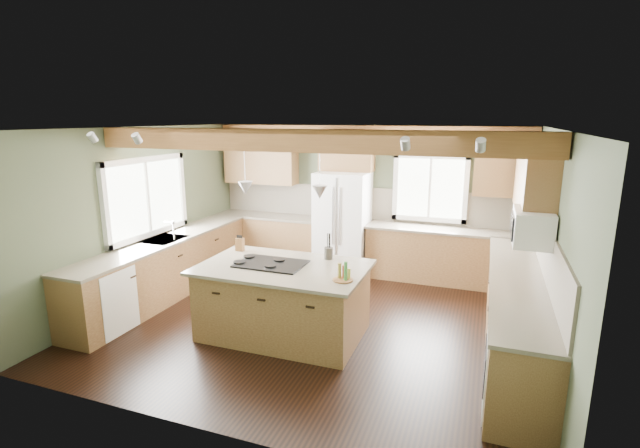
% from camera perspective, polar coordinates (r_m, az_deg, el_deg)
% --- Properties ---
extents(floor, '(5.60, 5.60, 0.00)m').
position_cam_1_polar(floor, '(6.53, -0.42, -11.75)').
color(floor, black).
rests_on(floor, ground).
extents(ceiling, '(5.60, 5.60, 0.00)m').
position_cam_1_polar(ceiling, '(5.93, -0.46, 11.71)').
color(ceiling, silver).
rests_on(ceiling, wall_back).
extents(wall_back, '(5.60, 0.00, 5.60)m').
position_cam_1_polar(wall_back, '(8.44, 5.54, 3.19)').
color(wall_back, '#47523A').
rests_on(wall_back, ground).
extents(wall_left, '(0.00, 5.00, 5.00)m').
position_cam_1_polar(wall_left, '(7.53, -20.82, 1.18)').
color(wall_left, '#47523A').
rests_on(wall_left, ground).
extents(wall_right, '(0.00, 5.00, 5.00)m').
position_cam_1_polar(wall_right, '(5.78, 26.59, -2.79)').
color(wall_right, '#47523A').
rests_on(wall_right, ground).
extents(ceiling_beam, '(5.55, 0.26, 0.26)m').
position_cam_1_polar(ceiling_beam, '(5.45, -2.42, 10.21)').
color(ceiling_beam, brown).
rests_on(ceiling_beam, ceiling).
extents(soffit_trim, '(5.55, 0.20, 0.10)m').
position_cam_1_polar(soffit_trim, '(8.22, 5.55, 11.62)').
color(soffit_trim, brown).
rests_on(soffit_trim, ceiling).
extents(backsplash_back, '(5.58, 0.03, 0.58)m').
position_cam_1_polar(backsplash_back, '(8.44, 5.50, 2.57)').
color(backsplash_back, brown).
rests_on(backsplash_back, wall_back).
extents(backsplash_right, '(0.03, 3.70, 0.58)m').
position_cam_1_polar(backsplash_right, '(5.85, 26.31, -3.50)').
color(backsplash_right, brown).
rests_on(backsplash_right, wall_right).
extents(base_cab_back_left, '(2.02, 0.60, 0.88)m').
position_cam_1_polar(base_cab_back_left, '(8.96, -6.22, -1.88)').
color(base_cab_back_left, brown).
rests_on(base_cab_back_left, floor).
extents(counter_back_left, '(2.06, 0.64, 0.04)m').
position_cam_1_polar(counter_back_left, '(8.85, -6.30, 1.00)').
color(counter_back_left, '#50483B').
rests_on(counter_back_left, base_cab_back_left).
extents(base_cab_back_right, '(2.62, 0.60, 0.88)m').
position_cam_1_polar(base_cab_back_right, '(8.10, 15.12, -3.88)').
color(base_cab_back_right, brown).
rests_on(base_cab_back_right, floor).
extents(counter_back_right, '(2.66, 0.64, 0.04)m').
position_cam_1_polar(counter_back_right, '(7.99, 15.32, -0.72)').
color(counter_back_right, '#50483B').
rests_on(counter_back_right, base_cab_back_right).
extents(base_cab_left, '(0.60, 3.70, 0.88)m').
position_cam_1_polar(base_cab_left, '(7.59, -18.33, -5.26)').
color(base_cab_left, brown).
rests_on(base_cab_left, floor).
extents(counter_left, '(0.64, 3.74, 0.04)m').
position_cam_1_polar(counter_left, '(7.46, -18.58, -1.90)').
color(counter_left, '#50483B').
rests_on(counter_left, base_cab_left).
extents(base_cab_right, '(0.60, 3.70, 0.88)m').
position_cam_1_polar(base_cab_right, '(6.07, 22.85, -10.30)').
color(base_cab_right, brown).
rests_on(base_cab_right, floor).
extents(counter_right, '(0.64, 3.74, 0.04)m').
position_cam_1_polar(counter_right, '(5.91, 23.25, -6.19)').
color(counter_right, '#50483B').
rests_on(counter_right, base_cab_right).
extents(upper_cab_back_left, '(1.40, 0.35, 0.90)m').
position_cam_1_polar(upper_cab_back_left, '(8.90, -7.27, 7.88)').
color(upper_cab_back_left, brown).
rests_on(upper_cab_back_left, wall_back).
extents(upper_cab_over_fridge, '(0.96, 0.35, 0.70)m').
position_cam_1_polar(upper_cab_over_fridge, '(8.25, 3.32, 8.95)').
color(upper_cab_over_fridge, brown).
rests_on(upper_cab_over_fridge, wall_back).
extents(upper_cab_right, '(0.35, 2.20, 0.90)m').
position_cam_1_polar(upper_cab_right, '(6.52, 24.84, 4.90)').
color(upper_cab_right, brown).
rests_on(upper_cab_right, wall_right).
extents(upper_cab_back_corner, '(0.90, 0.35, 0.90)m').
position_cam_1_polar(upper_cab_back_corner, '(7.91, 21.74, 6.42)').
color(upper_cab_back_corner, brown).
rests_on(upper_cab_back_corner, wall_back).
extents(window_left, '(0.04, 1.60, 1.05)m').
position_cam_1_polar(window_left, '(7.51, -20.62, 3.11)').
color(window_left, white).
rests_on(window_left, wall_left).
extents(window_back, '(1.10, 0.04, 1.00)m').
position_cam_1_polar(window_back, '(8.17, 13.39, 4.34)').
color(window_back, white).
rests_on(window_back, wall_back).
extents(sink, '(0.50, 0.65, 0.03)m').
position_cam_1_polar(sink, '(7.46, -18.58, -1.86)').
color(sink, '#262628').
rests_on(sink, counter_left).
extents(faucet, '(0.02, 0.02, 0.28)m').
position_cam_1_polar(faucet, '(7.32, -17.56, -0.90)').
color(faucet, '#B2B2B7').
rests_on(faucet, sink).
extents(dishwasher, '(0.60, 0.60, 0.84)m').
position_cam_1_polar(dishwasher, '(6.69, -25.19, -8.45)').
color(dishwasher, white).
rests_on(dishwasher, floor).
extents(oven, '(0.60, 0.72, 0.84)m').
position_cam_1_polar(oven, '(4.90, 23.33, -16.25)').
color(oven, white).
rests_on(oven, floor).
extents(microwave, '(0.40, 0.70, 0.38)m').
position_cam_1_polar(microwave, '(5.65, 24.69, -0.32)').
color(microwave, white).
rests_on(microwave, wall_right).
extents(pendant_left, '(0.18, 0.18, 0.16)m').
position_cam_1_polar(pendant_left, '(5.83, -9.17, 4.41)').
color(pendant_left, '#B2B2B7').
rests_on(pendant_left, ceiling).
extents(pendant_right, '(0.18, 0.18, 0.16)m').
position_cam_1_polar(pendant_right, '(5.42, -0.04, 3.94)').
color(pendant_right, '#B2B2B7').
rests_on(pendant_right, ceiling).
extents(refrigerator, '(0.90, 0.74, 1.80)m').
position_cam_1_polar(refrigerator, '(8.24, 2.79, 0.15)').
color(refrigerator, white).
rests_on(refrigerator, floor).
extents(island, '(1.96, 1.20, 0.88)m').
position_cam_1_polar(island, '(6.00, -4.50, -9.52)').
color(island, brown).
rests_on(island, floor).
extents(island_top, '(2.10, 1.34, 0.04)m').
position_cam_1_polar(island_top, '(5.84, -4.58, -5.35)').
color(island_top, '#50483B').
rests_on(island_top, island).
extents(cooktop, '(0.85, 0.57, 0.02)m').
position_cam_1_polar(cooktop, '(5.90, -6.04, -4.88)').
color(cooktop, black).
rests_on(cooktop, island_top).
extents(knife_block, '(0.11, 0.08, 0.18)m').
position_cam_1_polar(knife_block, '(6.53, -9.84, -2.49)').
color(knife_block, brown).
rests_on(knife_block, island_top).
extents(utensil_crock, '(0.12, 0.12, 0.16)m').
position_cam_1_polar(utensil_crock, '(6.07, 1.05, -3.61)').
color(utensil_crock, '#433936').
rests_on(utensil_crock, island_top).
extents(bottle_tray, '(0.26, 0.26, 0.22)m').
position_cam_1_polar(bottle_tray, '(5.29, 2.83, -5.84)').
color(bottle_tray, '#5C311B').
rests_on(bottle_tray, island_top).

